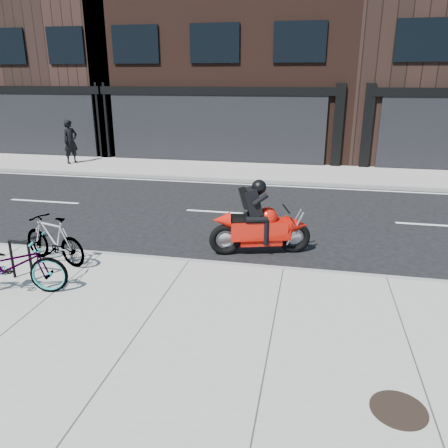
% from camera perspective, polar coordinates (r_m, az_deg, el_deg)
% --- Properties ---
extents(ground, '(120.00, 120.00, 0.00)m').
position_cam_1_polar(ground, '(11.14, -1.80, -1.46)').
color(ground, black).
rests_on(ground, ground).
extents(sidewalk_near, '(60.00, 6.00, 0.13)m').
position_cam_1_polar(sidewalk_near, '(6.85, -11.86, -15.13)').
color(sidewalk_near, gray).
rests_on(sidewalk_near, ground).
extents(sidewalk_far, '(60.00, 3.50, 0.13)m').
position_cam_1_polar(sidewalk_far, '(18.48, 3.79, 6.85)').
color(sidewalk_far, gray).
rests_on(sidewalk_far, ground).
extents(building_midwest, '(10.00, 10.00, 12.00)m').
position_cam_1_polar(building_midwest, '(28.68, -20.19, 21.94)').
color(building_midwest, black).
rests_on(building_midwest, ground).
extents(building_center, '(12.00, 10.00, 14.50)m').
position_cam_1_polar(building_center, '(25.30, 1.55, 26.41)').
color(building_center, black).
rests_on(building_center, ground).
extents(bike_rack, '(0.47, 0.08, 0.79)m').
position_cam_1_polar(bike_rack, '(9.17, -25.03, -3.88)').
color(bike_rack, black).
rests_on(bike_rack, sidewalk_near).
extents(bicycle_front, '(2.10, 1.12, 1.05)m').
position_cam_1_polar(bicycle_front, '(8.67, -26.07, -4.87)').
color(bicycle_front, gray).
rests_on(bicycle_front, sidewalk_near).
extents(bicycle_rear, '(1.76, 0.96, 1.02)m').
position_cam_1_polar(bicycle_rear, '(9.71, -21.34, -1.88)').
color(bicycle_rear, gray).
rests_on(bicycle_rear, sidewalk_near).
extents(motorcycle, '(2.27, 0.94, 1.73)m').
position_cam_1_polar(motorcycle, '(9.83, 5.35, 0.01)').
color(motorcycle, black).
rests_on(motorcycle, ground).
extents(pedestrian, '(0.71, 0.83, 1.93)m').
position_cam_1_polar(pedestrian, '(20.95, -19.42, 10.11)').
color(pedestrian, black).
rests_on(pedestrian, sidewalk_far).
extents(manhole_cover, '(0.75, 0.75, 0.02)m').
position_cam_1_polar(manhole_cover, '(5.91, 21.85, -21.58)').
color(manhole_cover, black).
rests_on(manhole_cover, sidewalk_near).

